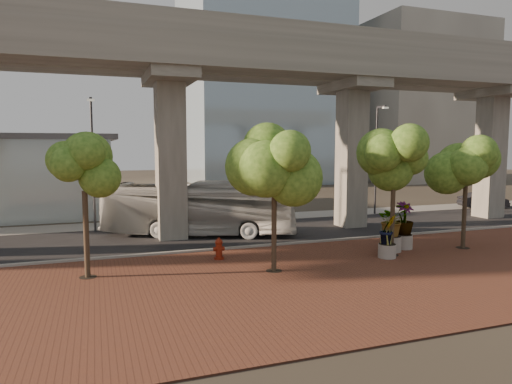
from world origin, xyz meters
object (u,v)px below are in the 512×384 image
object	(u,v)px
parked_car	(483,201)
fire_hydrant	(219,249)
transit_bus	(200,209)
planter_front	(392,222)

from	to	relation	value
parked_car	fire_hydrant	world-z (taller)	parked_car
fire_hydrant	transit_bus	bearing A→B (deg)	85.44
parked_car	planter_front	bearing A→B (deg)	139.16
parked_car	planter_front	xyz separation A→B (m)	(-17.69, -11.28, 0.89)
parked_car	transit_bus	bearing A→B (deg)	114.62
parked_car	planter_front	distance (m)	21.00
fire_hydrant	planter_front	bearing A→B (deg)	-9.07
planter_front	transit_bus	bearing A→B (deg)	137.04
transit_bus	planter_front	xyz separation A→B (m)	(8.22, -7.65, -0.06)
fire_hydrant	planter_front	distance (m)	8.88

